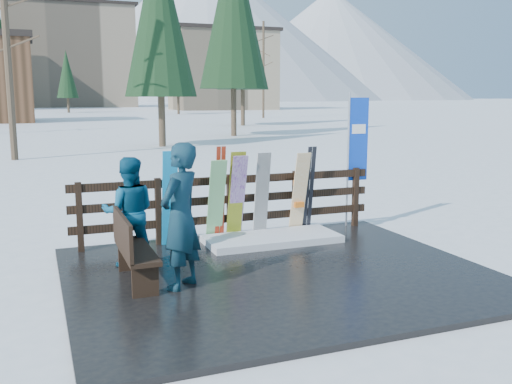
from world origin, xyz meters
name	(u,v)px	position (x,y,z in m)	size (l,w,h in m)	color
ground	(279,277)	(0.00, 0.00, 0.00)	(700.00, 700.00, 0.00)	white
deck	(279,274)	(0.00, 0.00, 0.04)	(6.00, 5.00, 0.08)	black
fence	(230,201)	(0.00, 2.20, 0.74)	(5.60, 0.10, 1.15)	black
snow_patch	(272,239)	(0.57, 1.60, 0.14)	(2.35, 1.00, 0.12)	white
bench	(131,247)	(-2.08, 0.25, 0.60)	(0.41, 1.50, 0.97)	black
snowboard_0	(170,199)	(-1.15, 1.98, 0.90)	(0.26, 0.03, 1.66)	#0F95D9
snowboard_1	(216,201)	(-0.33, 1.98, 0.81)	(0.29, 0.03, 1.51)	silver
snowboard_2	(236,196)	(0.04, 1.98, 0.88)	(0.27, 0.03, 1.62)	#F4FF20
snowboard_3	(237,198)	(0.06, 1.98, 0.84)	(0.27, 0.03, 1.57)	silver
snowboard_4	(262,195)	(0.53, 1.98, 0.86)	(0.26, 0.03, 1.57)	black
snowboard_5	(299,193)	(1.27, 1.98, 0.84)	(0.27, 0.03, 1.57)	white
ski_pair_a	(220,194)	(-0.23, 2.05, 0.92)	(0.16, 0.20, 1.68)	#9B2613
ski_pair_b	(309,189)	(1.51, 2.05, 0.89)	(0.17, 0.24, 1.62)	black
rental_flag	(356,144)	(2.61, 2.25, 1.69)	(0.45, 0.04, 2.60)	silver
person_front	(181,216)	(-1.48, -0.15, 1.05)	(0.71, 0.47, 1.95)	#134045
person_back	(129,212)	(-1.96, 1.09, 0.91)	(0.80, 0.63, 1.65)	navy
resort_buildings	(52,59)	(1.03, 115.41, 9.81)	(73.00, 87.60, 22.60)	tan
trees	(110,62)	(3.64, 46.79, 5.61)	(42.08, 68.74, 12.48)	#382B1E
mountains	(10,3)	(-10.50, 328.41, 50.20)	(520.00, 260.00, 120.00)	white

